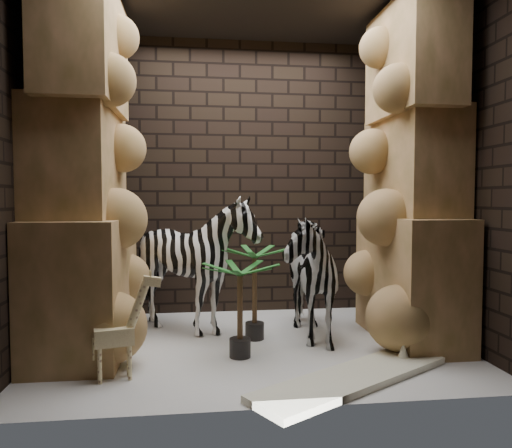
{
  "coord_description": "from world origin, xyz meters",
  "views": [
    {
      "loc": [
        -0.47,
        -3.99,
        1.26
      ],
      "look_at": [
        0.04,
        0.15,
        1.04
      ],
      "focal_mm": 33.11,
      "sensor_mm": 36.0,
      "label": 1
    }
  ],
  "objects": [
    {
      "name": "floor",
      "position": [
        0.0,
        0.0,
        0.0
      ],
      "size": [
        3.5,
        3.5,
        0.0
      ],
      "primitive_type": "plane",
      "color": "silver",
      "rests_on": "ground"
    },
    {
      "name": "wall_back",
      "position": [
        0.0,
        1.25,
        1.5
      ],
      "size": [
        3.5,
        0.0,
        3.5
      ],
      "primitive_type": "plane",
      "rotation": [
        1.57,
        0.0,
        0.0
      ],
      "color": "black",
      "rests_on": "ground"
    },
    {
      "name": "wall_front",
      "position": [
        0.0,
        -1.25,
        1.5
      ],
      "size": [
        3.5,
        0.0,
        3.5
      ],
      "primitive_type": "plane",
      "rotation": [
        -1.57,
        0.0,
        0.0
      ],
      "color": "black",
      "rests_on": "ground"
    },
    {
      "name": "wall_left",
      "position": [
        -1.75,
        0.0,
        1.5
      ],
      "size": [
        0.0,
        3.0,
        3.0
      ],
      "primitive_type": "plane",
      "rotation": [
        1.57,
        0.0,
        1.57
      ],
      "color": "black",
      "rests_on": "ground"
    },
    {
      "name": "wall_right",
      "position": [
        1.75,
        0.0,
        1.5
      ],
      "size": [
        0.0,
        3.0,
        3.0
      ],
      "primitive_type": "plane",
      "rotation": [
        1.57,
        0.0,
        -1.57
      ],
      "color": "black",
      "rests_on": "ground"
    },
    {
      "name": "rock_pillar_left",
      "position": [
        -1.4,
        0.0,
        1.5
      ],
      "size": [
        0.68,
        1.3,
        3.0
      ],
      "primitive_type": null,
      "color": "tan",
      "rests_on": "floor"
    },
    {
      "name": "rock_pillar_right",
      "position": [
        1.42,
        0.0,
        1.5
      ],
      "size": [
        0.58,
        1.25,
        3.0
      ],
      "primitive_type": null,
      "color": "tan",
      "rests_on": "floor"
    },
    {
      "name": "zebra_right",
      "position": [
        0.46,
        0.19,
        0.66
      ],
      "size": [
        0.64,
        1.13,
        1.32
      ],
      "primitive_type": "imported",
      "rotation": [
        0.0,
        0.0,
        0.03
      ],
      "color": "white",
      "rests_on": "floor"
    },
    {
      "name": "zebra_left",
      "position": [
        -0.49,
        0.43,
        0.58
      ],
      "size": [
        1.17,
        1.39,
        1.17
      ],
      "primitive_type": "imported",
      "rotation": [
        0.0,
        0.0,
        0.11
      ],
      "color": "white",
      "rests_on": "floor"
    },
    {
      "name": "giraffe_toy",
      "position": [
        -1.05,
        -0.67,
        0.39
      ],
      "size": [
        0.42,
        0.22,
        0.77
      ],
      "primitive_type": null,
      "rotation": [
        0.0,
        0.0,
        0.24
      ],
      "color": "#F8E4A4",
      "rests_on": "floor"
    },
    {
      "name": "palm_front",
      "position": [
        0.03,
        0.17,
        0.42
      ],
      "size": [
        0.36,
        0.36,
        0.85
      ],
      "primitive_type": null,
      "color": "#1C5D21",
      "rests_on": "floor"
    },
    {
      "name": "palm_back",
      "position": [
        -0.14,
        -0.3,
        0.38
      ],
      "size": [
        0.36,
        0.36,
        0.77
      ],
      "primitive_type": null,
      "color": "#1C5D21",
      "rests_on": "floor"
    },
    {
      "name": "surfboard",
      "position": [
        0.59,
        -0.9,
        0.03
      ],
      "size": [
        1.61,
        1.19,
        0.05
      ],
      "primitive_type": "cube",
      "rotation": [
        0.0,
        0.0,
        0.54
      ],
      "color": "white",
      "rests_on": "floor"
    }
  ]
}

